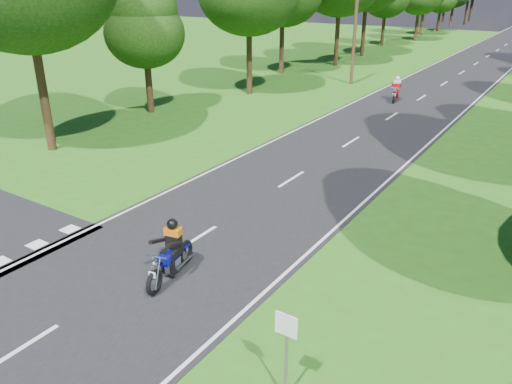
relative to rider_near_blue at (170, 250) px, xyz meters
The scene contains 7 objects.
ground 1.18m from the rider_near_blue, behind, with size 160.00×160.00×0.00m, color #2E5C15.
main_road 50.03m from the rider_near_blue, 90.95° to the left, with size 7.00×140.00×0.02m, color black.
road_markings 48.16m from the rider_near_blue, 91.15° to the left, with size 7.40×140.00×0.01m.
telegraph_pole 29.02m from the rider_near_blue, 103.70° to the left, with size 1.20×0.26×8.00m.
road_sign 5.11m from the rider_near_blue, 23.16° to the right, with size 0.45×0.07×2.00m.
rider_near_blue is the anchor object (origin of this frame).
rider_far_red 24.17m from the rider_near_blue, 94.78° to the left, with size 0.63×1.90×1.58m, color #B80E29, non-canonical shape.
Camera 1 is at (8.99, -8.35, 7.38)m, focal length 35.00 mm.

